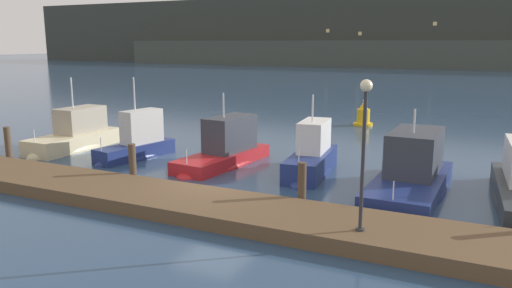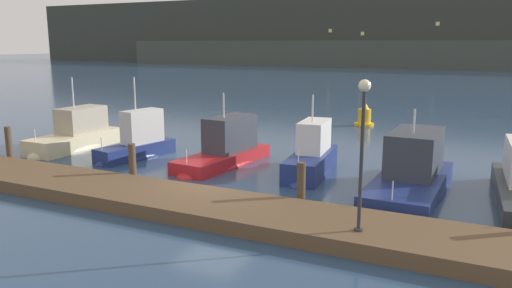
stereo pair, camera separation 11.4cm
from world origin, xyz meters
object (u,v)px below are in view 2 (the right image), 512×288
Objects in this scene: motorboat_berth_1 at (76,142)px; dock_lamppost at (363,131)px; motorboat_berth_4 at (311,164)px; motorboat_berth_2 at (138,148)px; motorboat_berth_5 at (411,180)px; channel_buoy at (364,116)px; motorboat_berth_3 at (225,155)px.

motorboat_berth_1 is 17.68m from dock_lamppost.
motorboat_berth_1 is 12.65m from motorboat_berth_4.
motorboat_berth_1 is at bearing 176.99° from motorboat_berth_2.
motorboat_berth_4 is at bearing 5.35° from motorboat_berth_2.
dock_lamppost is at bearing -25.64° from motorboat_berth_2.
motorboat_berth_4 is at bearing 170.38° from motorboat_berth_5.
motorboat_berth_1 is at bearing -129.80° from channel_buoy.
motorboat_berth_2 is 15.88m from channel_buoy.
channel_buoy is at bearing 62.40° from motorboat_berth_2.
channel_buoy is (11.54, 13.85, 0.26)m from motorboat_berth_1.
motorboat_berth_4 is 0.69× the size of motorboat_berth_5.
motorboat_berth_3 is (8.57, 0.44, 0.06)m from motorboat_berth_1.
channel_buoy is (-1.10, 13.28, 0.19)m from motorboat_berth_4.
motorboat_berth_5 is at bearing -0.44° from motorboat_berth_1.
motorboat_berth_2 is at bearing -174.65° from motorboat_berth_4.
motorboat_berth_4 is 8.08m from dock_lamppost.
motorboat_berth_1 is 1.23× the size of motorboat_berth_2.
motorboat_berth_2 reaches higher than motorboat_berth_5.
motorboat_berth_1 is at bearing 179.56° from motorboat_berth_5.
channel_buoy is at bearing 103.62° from dock_lamppost.
dock_lamppost reaches higher than motorboat_berth_5.
channel_buoy is 20.65m from dock_lamppost.
motorboat_berth_3 is 10.51m from dock_lamppost.
motorboat_berth_2 is at bearing 154.36° from dock_lamppost.
motorboat_berth_4 is at bearing -85.28° from channel_buoy.
motorboat_berth_2 is at bearing -179.58° from motorboat_berth_5.
channel_buoy is at bearing 77.51° from motorboat_berth_3.
motorboat_berth_3 is 8.22m from motorboat_berth_5.
motorboat_berth_1 is 1.43× the size of dock_lamppost.
motorboat_berth_2 is 4.43m from motorboat_berth_3.
motorboat_berth_5 is at bearing 86.14° from dock_lamppost.
motorboat_berth_1 is at bearing -177.09° from motorboat_berth_3.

